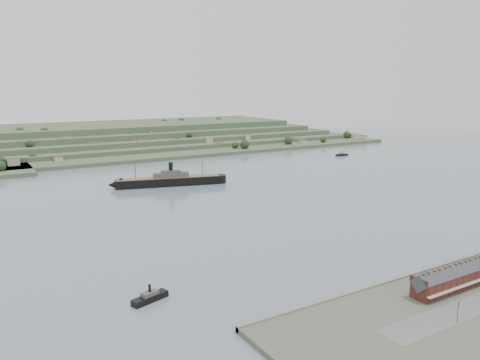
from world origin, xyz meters
TOP-DOWN VIEW (x-y plane):
  - ground at (0.00, 0.00)m, footprint 1400.00×1400.00m
  - terrace_row at (-10.00, -168.02)m, footprint 55.60×9.80m
  - far_peninsula at (27.91, 393.10)m, footprint 760.00×309.00m
  - steamship at (-35.20, 98.04)m, footprint 102.05×36.93m
  - tugboat at (-127.45, -109.09)m, footprint 16.51×8.65m
  - ferry_east at (224.62, 153.61)m, footprint 16.56×7.29m

SIDE VIEW (x-z plane):
  - ground at x=0.00m, z-range 0.00..0.00m
  - ferry_east at x=224.62m, z-range -1.56..4.45m
  - tugboat at x=-127.45m, z-range -1.84..5.34m
  - steamship at x=-35.20m, z-range -7.86..17.06m
  - terrace_row at x=-10.00m, z-range 1.30..12.38m
  - far_peninsula at x=27.91m, z-range -3.12..26.88m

